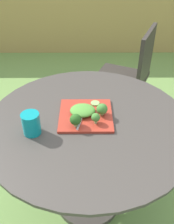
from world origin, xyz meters
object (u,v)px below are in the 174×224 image
Objects in this scene: salad_plate at (86,115)px; drinking_glass at (31,125)px; fork at (81,118)px; patio_chair at (131,72)px.

salad_plate is 2.48× the size of drinking_glass.
salad_plate is 1.84× the size of fork.
drinking_glass is 0.74× the size of fork.
salad_plate is (-0.39, -0.87, 0.20)m from patio_chair.
patio_chair is at bearing 56.75° from drinking_glass.
salad_plate is at bearing 26.22° from drinking_glass.
patio_chair is 3.17× the size of salad_plate.
patio_chair is at bearing 65.84° from salad_plate.
patio_chair is 1.22m from drinking_glass.
drinking_glass is (-0.27, -0.13, 0.04)m from salad_plate.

